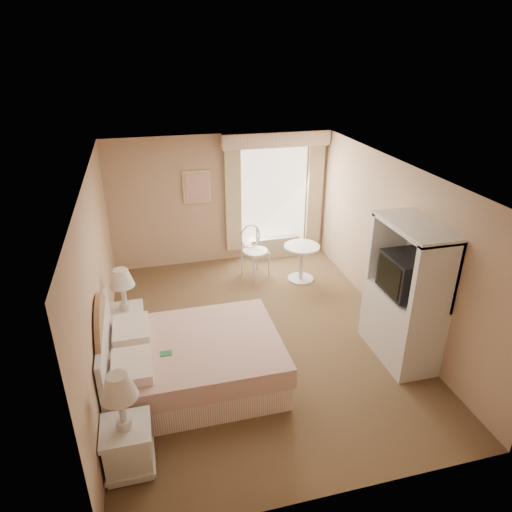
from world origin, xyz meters
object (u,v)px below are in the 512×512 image
object	(u,v)px
armoire	(404,304)
nightstand_near	(126,436)
round_table	(301,257)
cafe_chair	(253,247)
bed	(187,361)
nightstand_far	(127,316)

from	to	relation	value
armoire	nightstand_near	bearing A→B (deg)	-164.03
round_table	cafe_chair	distance (m)	0.91
bed	nightstand_far	bearing A→B (deg)	122.72
nightstand_far	cafe_chair	world-z (taller)	nightstand_far
nightstand_far	round_table	world-z (taller)	nightstand_far
nightstand_near	cafe_chair	distance (m)	4.53
round_table	cafe_chair	world-z (taller)	cafe_chair
bed	cafe_chair	size ratio (longest dim) A/B	2.22
bed	round_table	xyz separation A→B (m)	(2.35, 2.34, 0.10)
bed	nightstand_near	distance (m)	1.35
armoire	nightstand_far	bearing A→B (deg)	161.55
nightstand_near	nightstand_far	xyz separation A→B (m)	(0.00, 2.26, -0.01)
nightstand_near	round_table	bearing A→B (deg)	48.52
cafe_chair	armoire	bearing A→B (deg)	-88.59
nightstand_near	armoire	bearing A→B (deg)	15.97
round_table	armoire	distance (m)	2.53
cafe_chair	armoire	xyz separation A→B (m)	(1.37, -2.87, 0.25)
round_table	cafe_chair	bearing A→B (deg)	151.12
nightstand_far	round_table	xyz separation A→B (m)	(3.08, 1.21, 0.01)
armoire	cafe_chair	bearing A→B (deg)	115.53
bed	cafe_chair	distance (m)	3.19
nightstand_near	armoire	world-z (taller)	armoire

